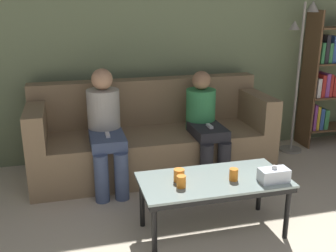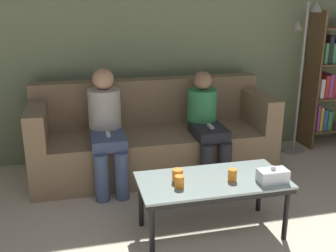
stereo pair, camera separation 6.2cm
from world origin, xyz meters
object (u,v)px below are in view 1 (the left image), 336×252
coffee_table (214,184)px  bookshelf (333,80)px  couch (152,139)px  seated_person_mid_left (205,122)px  cup_near_left (181,182)px  cup_far_center (179,175)px  standing_lamp (300,62)px  cup_near_right (234,174)px  seated_person_left_end (105,125)px  tissue_box (274,175)px

coffee_table → bookshelf: bookshelf is taller
couch → seated_person_mid_left: bearing=-26.3°
cup_near_left → cup_far_center: cup_far_center is taller
bookshelf → seated_person_mid_left: (-1.85, -0.51, -0.24)m
couch → standing_lamp: (1.77, 0.12, 0.73)m
cup_near_left → cup_far_center: 0.10m
cup_near_left → bookshelf: (2.43, 1.64, 0.32)m
cup_near_left → standing_lamp: bearing=38.9°
coffee_table → standing_lamp: bearing=42.1°
couch → standing_lamp: bearing=4.0°
cup_far_center → cup_near_right: bearing=-12.3°
cup_near_right → seated_person_left_end: size_ratio=0.08×
coffee_table → bookshelf: size_ratio=0.69×
coffee_table → cup_near_right: cup_near_right is taller
cup_far_center → seated_person_mid_left: size_ratio=0.09×
couch → coffee_table: bearing=-81.4°
cup_near_right → cup_far_center: 0.41m
couch → seated_person_mid_left: seated_person_mid_left is taller
couch → cup_far_center: bearing=-93.2°
cup_far_center → seated_person_left_end: seated_person_left_end is taller
coffee_table → standing_lamp: size_ratio=0.65×
seated_person_left_end → standing_lamp: bearing=9.0°
cup_far_center → bookshelf: size_ratio=0.06×
coffee_table → cup_near_left: cup_near_left is taller
cup_far_center → seated_person_left_end: bearing=112.5°
cup_near_right → cup_far_center: (-0.40, 0.09, 0.00)m
cup_near_right → cup_far_center: cup_far_center is taller
standing_lamp → cup_far_center: bearing=-142.8°
standing_lamp → cup_near_left: bearing=-141.1°
cup_near_left → seated_person_mid_left: (0.58, 1.13, 0.07)m
couch → bookshelf: bearing=6.4°
couch → bookshelf: bookshelf is taller
couch → cup_near_right: 1.41m
standing_lamp → cup_near_right: bearing=-134.1°
seated_person_mid_left → standing_lamp: bearing=16.2°
bookshelf → couch: bearing=-173.6°
cup_near_left → tissue_box: bearing=-6.7°
tissue_box → bookshelf: 2.47m
cup_near_right → tissue_box: tissue_box is taller
cup_near_left → cup_far_center: size_ratio=0.93×
cup_near_right → seated_person_mid_left: seated_person_mid_left is taller
cup_near_left → cup_near_right: size_ratio=0.96×
cup_near_left → seated_person_mid_left: 1.27m
bookshelf → standing_lamp: standing_lamp is taller
tissue_box → standing_lamp: (1.16, 1.58, 0.56)m
bookshelf → cup_near_right: bearing=-141.1°
seated_person_mid_left → cup_far_center: bearing=-119.0°
standing_lamp → seated_person_mid_left: standing_lamp is taller
cup_near_left → bookshelf: bearing=34.0°
cup_near_right → couch: bearing=103.6°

